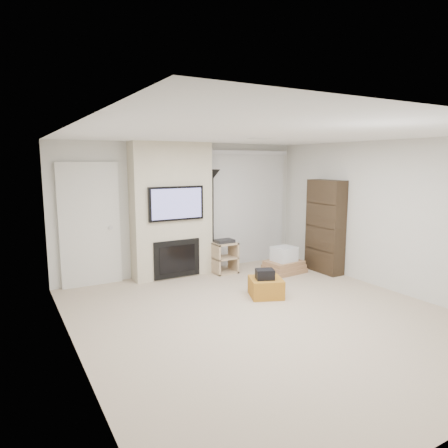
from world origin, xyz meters
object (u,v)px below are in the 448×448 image
bookshelf (325,227)px  box_stack (284,263)px  ottoman (266,287)px  floor_lamp (213,191)px  av_stand (224,255)px

bookshelf → box_stack: bearing=154.8°
ottoman → bookshelf: bearing=18.8°
floor_lamp → bookshelf: (1.85, -1.17, -0.67)m
ottoman → box_stack: box_stack is taller
box_stack → bookshelf: size_ratio=0.45×
ottoman → bookshelf: 2.10m
ottoman → box_stack: (1.13, 0.97, 0.04)m
av_stand → floor_lamp: bearing=111.6°
ottoman → bookshelf: bookshelf is taller
ottoman → box_stack: bearing=40.7°
ottoman → av_stand: av_stand is taller
floor_lamp → av_stand: floor_lamp is taller
ottoman → av_stand: (0.11, 1.53, 0.20)m
ottoman → bookshelf: (1.85, 0.63, 0.75)m
box_stack → av_stand: bearing=151.0°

